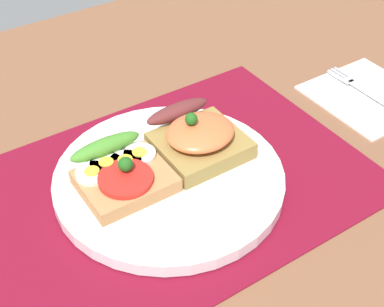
{
  "coord_description": "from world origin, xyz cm",
  "views": [
    {
      "loc": [
        -22.26,
        -38.22,
        42.4
      ],
      "look_at": [
        3.0,
        0.0,
        3.32
      ],
      "focal_mm": 51.82,
      "sensor_mm": 36.0,
      "label": 1
    }
  ],
  "objects_px": {
    "sandwich_salmon": "(198,137)",
    "napkin": "(368,95)",
    "plate": "(169,179)",
    "sandwich_egg_tomato": "(121,172)",
    "fork": "(368,92)"
  },
  "relations": [
    {
      "from": "plate",
      "to": "sandwich_salmon",
      "type": "distance_m",
      "value": 0.06
    },
    {
      "from": "sandwich_salmon",
      "to": "napkin",
      "type": "distance_m",
      "value": 0.27
    },
    {
      "from": "napkin",
      "to": "fork",
      "type": "relative_size",
      "value": 0.94
    },
    {
      "from": "plate",
      "to": "sandwich_egg_tomato",
      "type": "height_order",
      "value": "sandwich_egg_tomato"
    },
    {
      "from": "plate",
      "to": "napkin",
      "type": "relative_size",
      "value": 1.78
    },
    {
      "from": "plate",
      "to": "napkin",
      "type": "distance_m",
      "value": 0.31
    },
    {
      "from": "plate",
      "to": "sandwich_salmon",
      "type": "height_order",
      "value": "sandwich_salmon"
    },
    {
      "from": "sandwich_salmon",
      "to": "fork",
      "type": "height_order",
      "value": "sandwich_salmon"
    },
    {
      "from": "plate",
      "to": "sandwich_egg_tomato",
      "type": "distance_m",
      "value": 0.06
    },
    {
      "from": "plate",
      "to": "sandwich_egg_tomato",
      "type": "xyz_separation_m",
      "value": [
        -0.05,
        0.02,
        0.02
      ]
    },
    {
      "from": "fork",
      "to": "napkin",
      "type": "bearing_deg",
      "value": -39.71
    },
    {
      "from": "plate",
      "to": "sandwich_salmon",
      "type": "relative_size",
      "value": 2.49
    },
    {
      "from": "plate",
      "to": "napkin",
      "type": "height_order",
      "value": "plate"
    },
    {
      "from": "fork",
      "to": "sandwich_egg_tomato",
      "type": "bearing_deg",
      "value": 177.36
    },
    {
      "from": "napkin",
      "to": "fork",
      "type": "xyz_separation_m",
      "value": [
        -0.0,
        0.0,
        0.0
      ]
    }
  ]
}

